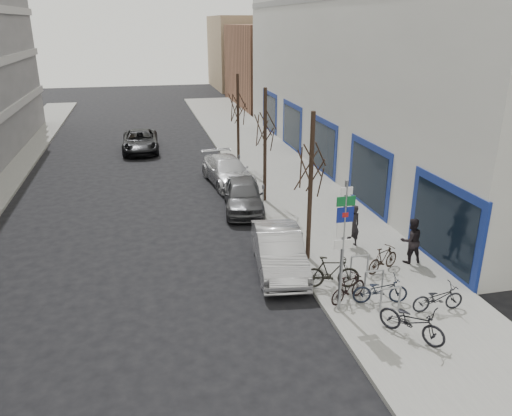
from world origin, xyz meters
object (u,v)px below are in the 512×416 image
tree_far (238,99)px  meter_back (239,164)px  tree_mid (265,119)px  bike_mid_curb (380,288)px  bike_mid_inner (331,272)px  bike_far_inner (383,259)px  pedestrian_far (411,240)px  meter_mid (263,196)px  tree_near (312,153)px  parked_car_mid (243,195)px  parked_car_front (279,251)px  bike_far_curb (438,296)px  lane_car (140,141)px  highway_sign_pole (343,239)px  bike_near_left (412,319)px  bike_near_right (348,288)px  bike_rack (374,279)px  parked_car_back (228,171)px  meter_front (301,246)px  pedestrian_near (353,226)px

tree_far → meter_back: bearing=-100.2°
tree_mid → tree_far: 6.50m
meter_back → bike_mid_curb: meter_back is taller
bike_mid_inner → bike_far_inner: size_ratio=1.22×
meter_back → pedestrian_far: size_ratio=0.75×
meter_mid → tree_near: bearing=-84.9°
pedestrian_far → parked_car_mid: bearing=-55.3°
meter_back → parked_car_front: parked_car_front is taller
parked_car_front → pedestrian_far: bearing=-2.0°
tree_near → bike_far_inner: (2.20, -1.54, -3.49)m
tree_far → bike_far_curb: 17.77m
bike_mid_inner → lane_car: bearing=28.2°
highway_sign_pole → tree_mid: 10.15m
tree_far → bike_near_left: bearing=-86.3°
bike_near_right → highway_sign_pole: bearing=106.3°
bike_far_inner → tree_near: bearing=29.7°
tree_near → meter_back: bearing=92.5°
bike_mid_inner → bike_rack: bearing=-106.6°
parked_car_mid → bike_far_curb: bearing=-61.4°
tree_mid → bike_far_curb: size_ratio=3.41×
bike_far_inner → parked_car_front: 3.60m
tree_mid → meter_back: bearing=96.4°
tree_near → parked_car_mid: size_ratio=1.27×
tree_near → parked_car_back: tree_near is taller
meter_mid → parked_car_mid: bearing=132.7°
bike_near_left → meter_back: bearing=61.0°
tree_far → parked_car_mid: size_ratio=1.27×
highway_sign_pole → bike_mid_inner: bearing=80.0°
tree_far → lane_car: size_ratio=1.09×
bike_rack → tree_mid: size_ratio=0.41×
tree_near → meter_mid: tree_near is taller
meter_front → parked_car_front: size_ratio=0.29×
pedestrian_near → meter_front: bearing=14.4°
bike_near_left → parked_car_front: parked_car_front is taller
bike_mid_inner → tree_mid: bearing=12.9°
tree_near → bike_near_right: (0.25, -3.12, -3.50)m
meter_mid → parked_car_mid: parked_car_mid is taller
meter_back → lane_car: (-5.24, 7.92, -0.22)m
meter_back → bike_far_curb: (3.07, -14.73, -0.27)m
lane_car → bike_far_curb: bearing=-69.0°
bike_mid_curb → meter_back: bearing=17.4°
highway_sign_pole → bike_near_left: highway_sign_pole is taller
bike_rack → meter_back: (-1.65, 13.40, 0.26)m
parked_car_back → pedestrian_far: size_ratio=2.93×
bike_far_curb → tree_near: bearing=33.5°
parked_car_mid → pedestrian_near: size_ratio=2.58×
meter_front → pedestrian_far: 3.95m
tree_near → meter_front: bearing=-132.0°
bike_near_left → parked_car_front: bearing=80.8°
meter_back → bike_far_curb: meter_back is taller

